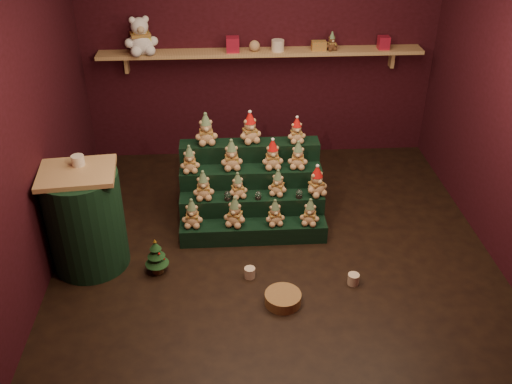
{
  "coord_description": "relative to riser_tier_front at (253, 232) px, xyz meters",
  "views": [
    {
      "loc": [
        -0.43,
        -4.3,
        3.26
      ],
      "look_at": [
        -0.16,
        0.25,
        0.48
      ],
      "focal_mm": 40.0,
      "sensor_mm": 36.0,
      "label": 1
    }
  ],
  "objects": [
    {
      "name": "gift_tin_cream",
      "position": [
        0.37,
        1.69,
        1.29
      ],
      "size": [
        0.14,
        0.14,
        0.12
      ],
      "primitive_type": "cylinder",
      "color": "beige",
      "rests_on": "back_shelf"
    },
    {
      "name": "side_table",
      "position": [
        -1.48,
        -0.26,
        0.38
      ],
      "size": [
        0.67,
        0.67,
        0.96
      ],
      "rotation": [
        0.0,
        0.0,
        0.1
      ],
      "color": "tan",
      "rests_on": "ground"
    },
    {
      "name": "teddy_13",
      "position": [
        0.01,
        0.67,
        0.78
      ],
      "size": [
        0.27,
        0.26,
        0.31
      ],
      "primitive_type": null,
      "rotation": [
        0.0,
        0.0,
        0.33
      ],
      "color": "tan",
      "rests_on": "riser_tier_back"
    },
    {
      "name": "gift_tin_red_b",
      "position": [
        1.54,
        1.69,
        1.3
      ],
      "size": [
        0.12,
        0.12,
        0.14
      ],
      "primitive_type": "cube",
      "color": "#B21B35",
      "rests_on": "back_shelf"
    },
    {
      "name": "scarf_gift_box",
      "position": [
        0.82,
        1.69,
        1.28
      ],
      "size": [
        0.16,
        0.1,
        0.1
      ],
      "primitive_type": "cube",
      "color": "#D15E1D",
      "rests_on": "back_shelf"
    },
    {
      "name": "teddy_3",
      "position": [
        0.53,
        -0.02,
        0.22
      ],
      "size": [
        0.22,
        0.21,
        0.26
      ],
      "primitive_type": null,
      "rotation": [
        0.0,
        0.0,
        -0.26
      ],
      "color": "tan",
      "rests_on": "riser_tier_front"
    },
    {
      "name": "back_wall",
      "position": [
        0.19,
        1.89,
        1.31
      ],
      "size": [
        4.0,
        0.1,
        2.8
      ],
      "primitive_type": "cube",
      "color": "black",
      "rests_on": "ground"
    },
    {
      "name": "teddy_14",
      "position": [
        0.47,
        0.64,
        0.76
      ],
      "size": [
        0.2,
        0.18,
        0.26
      ],
      "primitive_type": null,
      "rotation": [
        0.0,
        0.0,
        0.11
      ],
      "color": "tan",
      "rests_on": "riser_tier_back"
    },
    {
      "name": "left_wall",
      "position": [
        -1.86,
        -0.16,
        1.31
      ],
      "size": [
        0.1,
        4.0,
        2.8
      ],
      "primitive_type": "cube",
      "color": "black",
      "rests_on": "ground"
    },
    {
      "name": "wicker_basket",
      "position": [
        0.19,
        -0.91,
        -0.04
      ],
      "size": [
        0.36,
        0.36,
        0.1
      ],
      "primitive_type": "cylinder",
      "rotation": [
        0.0,
        0.0,
        -0.21
      ],
      "color": "olive",
      "rests_on": "ground"
    },
    {
      "name": "teddy_0",
      "position": [
        -0.57,
        0.01,
        0.23
      ],
      "size": [
        0.21,
        0.19,
        0.28
      ],
      "primitive_type": null,
      "rotation": [
        0.0,
        0.0,
        -0.08
      ],
      "color": "tan",
      "rests_on": "riser_tier_front"
    },
    {
      "name": "front_wall",
      "position": [
        0.19,
        -2.21,
        1.31
      ],
      "size": [
        4.0,
        0.1,
        2.8
      ],
      "primitive_type": "cube",
      "color": "black",
      "rests_on": "ground"
    },
    {
      "name": "riser_tier_front",
      "position": [
        0.0,
        0.0,
        0.0
      ],
      "size": [
        1.4,
        0.22,
        0.18
      ],
      "primitive_type": "cube",
      "color": "black",
      "rests_on": "ground"
    },
    {
      "name": "teddy_4",
      "position": [
        -0.46,
        0.21,
        0.41
      ],
      "size": [
        0.21,
        0.19,
        0.28
      ],
      "primitive_type": null,
      "rotation": [
        0.0,
        0.0,
        0.05
      ],
      "color": "tan",
      "rests_on": "riser_tier_midfront"
    },
    {
      "name": "teddy_1",
      "position": [
        -0.17,
        0.0,
        0.24
      ],
      "size": [
        0.26,
        0.25,
        0.29
      ],
      "primitive_type": null,
      "rotation": [
        0.0,
        0.0,
        -0.36
      ],
      "color": "tan",
      "rests_on": "riser_tier_front"
    },
    {
      "name": "riser_tier_midfront",
      "position": [
        0.0,
        0.22,
        0.09
      ],
      "size": [
        1.4,
        0.22,
        0.36
      ],
      "primitive_type": "cube",
      "color": "black",
      "rests_on": "ground"
    },
    {
      "name": "teddy_11",
      "position": [
        0.46,
        0.44,
        0.59
      ],
      "size": [
        0.22,
        0.21,
        0.27
      ],
      "primitive_type": null,
      "rotation": [
        0.0,
        0.0,
        -0.17
      ],
      "color": "tan",
      "rests_on": "riser_tier_midback"
    },
    {
      "name": "teddy_10",
      "position": [
        0.21,
        0.45,
        0.6
      ],
      "size": [
        0.22,
        0.2,
        0.29
      ],
      "primitive_type": null,
      "rotation": [
        0.0,
        0.0,
        0.06
      ],
      "color": "tan",
      "rests_on": "riser_tier_midback"
    },
    {
      "name": "teddy_12",
      "position": [
        -0.43,
        0.66,
        0.79
      ],
      "size": [
        0.24,
        0.22,
        0.31
      ],
      "primitive_type": null,
      "rotation": [
        0.0,
        0.0,
        0.11
      ],
      "color": "tan",
      "rests_on": "riser_tier_back"
    },
    {
      "name": "teddy_2",
      "position": [
        0.2,
        -0.01,
        0.22
      ],
      "size": [
        0.21,
        0.19,
        0.26
      ],
      "primitive_type": null,
      "rotation": [
        0.0,
        0.0,
        0.17
      ],
      "color": "tan",
      "rests_on": "riser_tier_front"
    },
    {
      "name": "teddy_8",
      "position": [
        -0.59,
        0.42,
        0.58
      ],
      "size": [
        0.2,
        0.18,
        0.27
      ],
      "primitive_type": null,
      "rotation": [
        0.0,
        0.0,
        0.07
      ],
      "color": "tan",
      "rests_on": "riser_tier_midback"
    },
    {
      "name": "back_shelf",
      "position": [
        0.19,
        1.72,
        1.2
      ],
      "size": [
        3.6,
        0.26,
        0.24
      ],
      "color": "tan",
      "rests_on": "ground"
    },
    {
      "name": "teddy_9",
      "position": [
        -0.19,
        0.46,
        0.6
      ],
      "size": [
        0.23,
        0.21,
        0.3
      ],
      "primitive_type": null,
      "rotation": [
        0.0,
        0.0,
        0.09
      ],
      "color": "tan",
      "rests_on": "riser_tier_midback"
    },
    {
      "name": "shelf_plush_ball",
      "position": [
        0.11,
        1.69,
        1.29
      ],
      "size": [
        0.12,
        0.12,
        0.12
      ],
      "primitive_type": "sphere",
      "color": "tan",
      "rests_on": "back_shelf"
    },
    {
      "name": "snow_globe_a",
      "position": [
        -0.24,
        0.16,
        0.32
      ],
      "size": [
        0.07,
        0.07,
        0.09
      ],
      "color": "black",
      "rests_on": "riser_tier_midfront"
    },
    {
      "name": "mug_left",
      "position": [
        -0.06,
        -0.56,
        -0.04
      ],
      "size": [
        0.1,
        0.1,
        0.1
      ],
      "primitive_type": "cylinder",
      "color": "beige",
      "rests_on": "ground"
    },
    {
      "name": "mug_right",
      "position": [
        0.83,
        -0.7,
        -0.04
      ],
      "size": [
        0.1,
        0.1,
        0.1
      ],
      "primitive_type": "cylinder",
      "color": "beige",
      "rests_on": "ground"
    },
    {
      "name": "snow_globe_c",
      "position": [
        0.45,
        0.16,
        0.31
      ],
      "size": [
        0.06,
        0.06,
        0.09
      ],
      "color": "black",
      "rests_on": "riser_tier_midfront"
    },
    {
      "name": "teddy_6",
      "position": [
        0.25,
        0.24,
        0.4
      ],
      "size": [
        0.23,
        0.22,
        0.26
      ],
      "primitive_type": null,
      "rotation": [
        0.0,
        0.0,
        -0.38
      ],
      "color": "tan",
      "rests_on": "riser_tier_midfront"
    },
    {
      "name": "teddy_5",
      "position": [
        -0.14,
        0.21,
        0.4
      ],
      "size": [
        0.22,
        0.21,
        0.26
      ],
      "primitive_type": null,
      "rotation": [
        0.0,
        0.0,
        0.31
      ],
      "color": "tan",
      "rests_on": "riser_tier_midfront"
    },
    {
      "name": "brown_bear",
      "position": [
        0.96,
        1.68,
        1.33
      ],
      "size": [
        0.17,
        0.16,
        0.19
      ],
      "primitive_type": null,
      "rotation": [
        0.0,
        0.0,
        0.26
      ],
      "color": "#52321B",
      "rests_on": "back_shelf"
    },
    {
      "name": "gift_tin_red_a",
      "position": [
        -0.13,
        1.69,
        1.31
      ],
      "size": [
        0.14,
        0.14,
        0.16
      ],
      "primitive_type": "cube",
      "color": "#B21B35",
      "rests_on": "back_shelf"
    },
    {
      "name": "white_bear",
      "position": [
        -1.12,
        1.68,
        1.48
      ],
      "size": [
        0.43,
        0.4,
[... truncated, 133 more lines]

